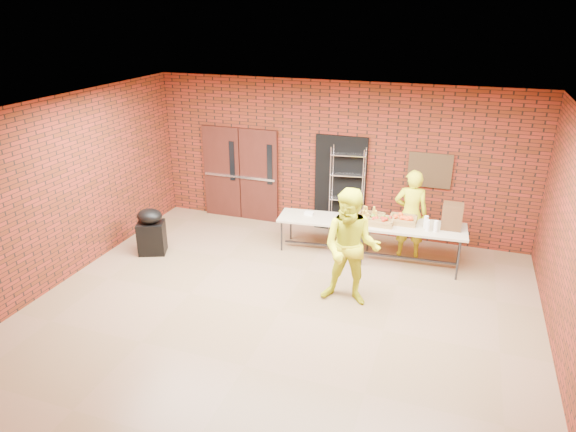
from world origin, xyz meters
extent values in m
cube|color=olive|center=(0.00, 0.00, -0.02)|extent=(8.00, 7.00, 0.04)
cube|color=silver|center=(0.00, 0.00, 3.22)|extent=(8.00, 7.00, 0.04)
cube|color=maroon|center=(0.00, 3.52, 1.60)|extent=(8.00, 0.04, 3.20)
cube|color=maroon|center=(0.00, -3.52, 1.60)|extent=(8.00, 0.04, 3.20)
cube|color=maroon|center=(-4.02, 0.00, 1.60)|extent=(0.04, 7.00, 3.20)
cube|color=#3F1812|center=(-2.65, 3.44, 1.05)|extent=(0.88, 0.08, 2.10)
cube|color=#3F1812|center=(-1.75, 3.44, 1.05)|extent=(0.88, 0.08, 2.10)
cube|color=black|center=(-2.37, 3.39, 1.35)|extent=(0.12, 0.02, 0.90)
cube|color=black|center=(-1.47, 3.39, 1.35)|extent=(0.12, 0.02, 0.90)
cube|color=silver|center=(-2.20, 3.38, 1.00)|extent=(1.70, 0.04, 0.05)
cube|color=black|center=(0.10, 3.46, 1.05)|extent=(1.10, 0.06, 2.10)
cube|color=#46321C|center=(1.90, 3.45, 1.55)|extent=(0.85, 0.04, 0.70)
cube|color=beige|center=(0.02, 2.38, 0.68)|extent=(1.77, 0.88, 0.04)
cube|color=#313237|center=(0.02, 2.38, 0.11)|extent=(1.51, 0.19, 0.03)
cylinder|color=#313237|center=(-0.74, 2.66, 0.33)|extent=(0.03, 0.03, 0.66)
cylinder|color=#313237|center=(0.78, 2.66, 0.33)|extent=(0.03, 0.03, 0.66)
cylinder|color=#313237|center=(-0.74, 2.09, 0.33)|extent=(0.03, 0.03, 0.66)
cylinder|color=#313237|center=(0.78, 2.09, 0.33)|extent=(0.03, 0.03, 0.66)
cube|color=beige|center=(1.76, 2.31, 0.78)|extent=(1.99, 0.92, 0.04)
cube|color=#313237|center=(1.76, 2.31, 0.13)|extent=(1.73, 0.14, 0.03)
cylinder|color=#313237|center=(0.90, 2.64, 0.38)|extent=(0.04, 0.04, 0.76)
cylinder|color=#313237|center=(2.63, 2.64, 0.38)|extent=(0.04, 0.04, 0.76)
cylinder|color=#313237|center=(0.90, 1.99, 0.38)|extent=(0.04, 0.04, 0.76)
cylinder|color=#313237|center=(2.63, 1.99, 0.38)|extent=(0.04, 0.04, 0.76)
cube|color=#A97E44|center=(0.98, 2.32, 0.84)|extent=(0.49, 0.38, 0.08)
cube|color=#A97E44|center=(1.57, 2.39, 0.84)|extent=(0.49, 0.38, 0.08)
cube|color=#A97E44|center=(1.18, 2.19, 0.84)|extent=(0.48, 0.37, 0.07)
cylinder|color=#155223|center=(0.69, 2.30, 0.71)|extent=(0.44, 0.44, 0.02)
cube|color=white|center=(-0.27, 2.44, 0.73)|extent=(0.17, 0.12, 0.06)
cube|color=#4F341B|center=(2.43, 2.43, 1.03)|extent=(0.36, 0.32, 0.47)
cylinder|color=white|center=(2.03, 2.15, 0.91)|extent=(0.07, 0.07, 0.21)
cylinder|color=white|center=(2.17, 2.17, 0.91)|extent=(0.07, 0.07, 0.22)
cylinder|color=white|center=(1.99, 2.28, 0.92)|extent=(0.08, 0.08, 0.24)
cube|color=black|center=(-3.12, 1.17, 0.32)|extent=(0.63, 0.58, 0.65)
ellipsoid|color=black|center=(-3.12, 1.17, 0.79)|extent=(0.62, 0.58, 0.28)
imported|color=yellow|center=(1.67, 2.71, 0.88)|extent=(0.70, 0.52, 1.75)
imported|color=yellow|center=(0.96, 0.65, 0.98)|extent=(0.97, 0.76, 1.97)
camera|label=1|loc=(2.42, -6.64, 4.56)|focal=32.00mm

